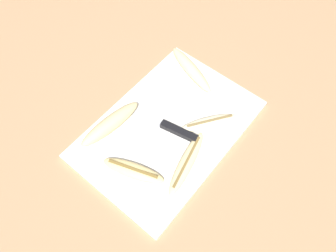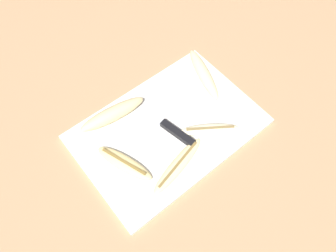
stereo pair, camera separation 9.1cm
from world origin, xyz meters
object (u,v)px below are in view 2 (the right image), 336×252
at_px(banana_soft_right, 204,74).
at_px(banana_golden_short, 124,163).
at_px(knife, 172,129).
at_px(banana_ripe_center, 178,165).
at_px(banana_bright_far, 210,130).
at_px(banana_mellow_near, 113,114).

xyz_separation_m(banana_soft_right, banana_golden_short, (-0.36, -0.09, -0.01)).
height_order(knife, banana_ripe_center, same).
distance_m(banana_bright_far, banana_soft_right, 0.19).
bearing_deg(banana_bright_far, banana_soft_right, 53.00).
distance_m(banana_soft_right, banana_golden_short, 0.37).
distance_m(banana_ripe_center, banana_mellow_near, 0.24).
distance_m(knife, banana_golden_short, 0.16).
xyz_separation_m(banana_ripe_center, banana_mellow_near, (-0.05, 0.23, 0.01)).
height_order(banana_ripe_center, banana_mellow_near, banana_mellow_near).
distance_m(banana_soft_right, banana_mellow_near, 0.30).
bearing_deg(banana_soft_right, banana_ripe_center, -144.72).
relative_size(banana_soft_right, banana_golden_short, 1.18).
bearing_deg(banana_golden_short, knife, 0.70).
height_order(banana_soft_right, banana_ripe_center, banana_soft_right).
bearing_deg(banana_soft_right, banana_mellow_near, 169.91).
bearing_deg(banana_soft_right, banana_bright_far, -127.00).
relative_size(banana_golden_short, banana_mellow_near, 0.86).
height_order(knife, banana_soft_right, banana_soft_right).
distance_m(knife, banana_mellow_near, 0.17).
bearing_deg(knife, banana_golden_short, 169.26).
bearing_deg(knife, banana_bright_far, -52.11).
bearing_deg(banana_mellow_near, knife, -53.57).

